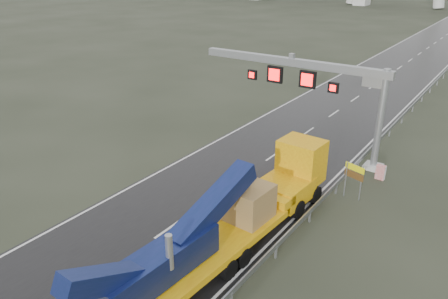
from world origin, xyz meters
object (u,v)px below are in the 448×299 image
Objects in this scene: sign_gantry at (317,82)px; heavy_haul_truck at (233,218)px; exit_sign_pair at (354,175)px; striped_barrier at (381,172)px.

heavy_haul_truck is at bearing -82.61° from sign_gantry.
sign_gantry is 8.11m from exit_sign_pair.
exit_sign_pair is at bearing 72.45° from heavy_haul_truck.
heavy_haul_truck reaches higher than exit_sign_pair.
sign_gantry is at bearing 169.52° from striped_barrier.
exit_sign_pair reaches higher than striped_barrier.
heavy_haul_truck is at bearing -105.00° from striped_barrier.
exit_sign_pair is 2.27× the size of striped_barrier.
heavy_haul_truck is 12.80m from striped_barrier.
sign_gantry is 6.41× the size of exit_sign_pair.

